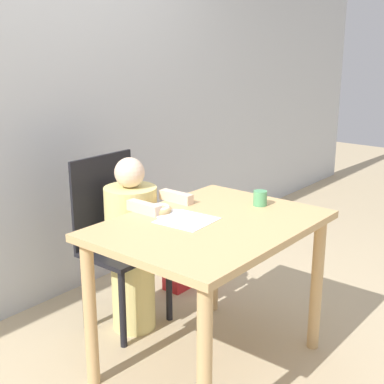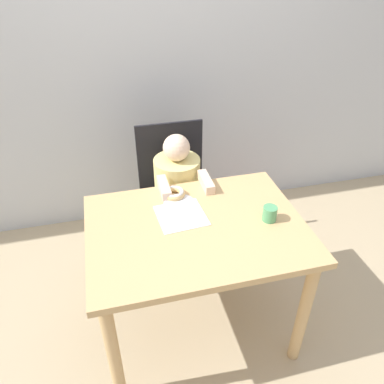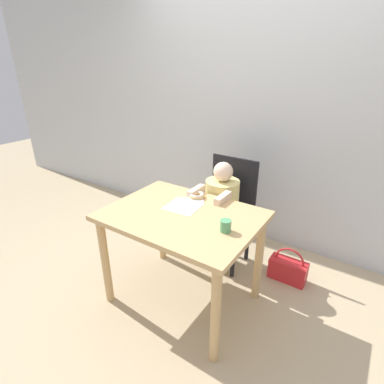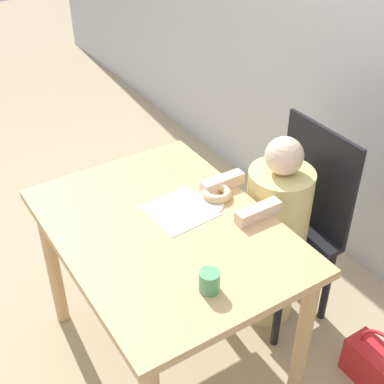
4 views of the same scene
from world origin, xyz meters
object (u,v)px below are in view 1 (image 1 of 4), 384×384
Objects in this scene: child_figure at (132,248)px; donut at (159,209)px; chair at (118,240)px; cup at (260,198)px; handbag at (185,270)px.

child_figure is 8.05× the size of donut.
donut is at bearing -105.60° from child_figure.
cup is at bearing -64.34° from chair.
child_figure reaches higher than handbag.
handbag is (0.59, 0.12, -0.37)m from child_figure.
cup is at bearing -60.09° from child_figure.
chair reaches higher than handbag.
chair is 3.10× the size of handbag.
donut is (-0.08, -0.38, 0.27)m from chair.
donut is 1.02m from handbag.
child_figure is at bearing -90.00° from chair.
child_figure is 0.71m from handbag.
donut is at bearing -101.07° from chair.
chair is 7.91× the size of donut.
cup is (0.33, -0.70, 0.29)m from chair.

